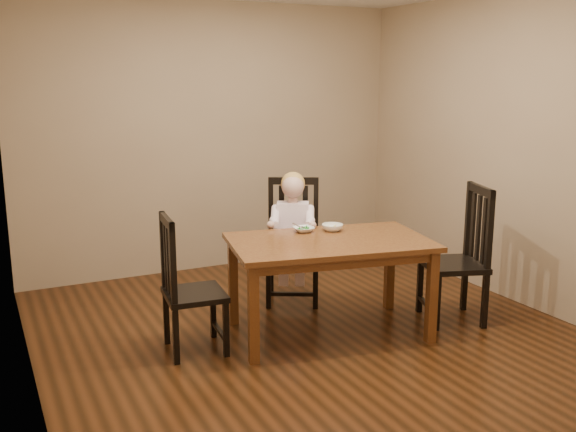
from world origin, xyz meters
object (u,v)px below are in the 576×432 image
chair_child (293,243)px  bowl_veg (332,228)px  toddler (293,226)px  chair_left (187,287)px  dining_table (329,251)px  chair_right (460,257)px  bowl_peas (304,229)px

chair_child → bowl_veg: 0.64m
toddler → chair_child: bearing=-90.0°
chair_left → dining_table: bearing=88.0°
dining_table → toddler: size_ratio=2.61×
chair_right → chair_left: bearing=99.3°
dining_table → chair_child: chair_child is taller
bowl_peas → bowl_veg: 0.24m
dining_table → bowl_veg: (0.16, 0.24, 0.11)m
toddler → bowl_veg: bearing=127.8°
bowl_peas → bowl_veg: (0.23, -0.07, 0.01)m
chair_left → bowl_veg: (1.25, 0.09, 0.29)m
chair_child → chair_right: (0.99, -1.05, 0.01)m
toddler → bowl_veg: toddler is taller
toddler → chair_right: bearing=163.8°
dining_table → chair_left: chair_left is taller
chair_child → bowl_veg: size_ratio=6.34×
dining_table → chair_left: 1.11m
dining_table → chair_child: (0.10, 0.82, -0.14)m
chair_right → bowl_veg: bearing=82.5°
chair_right → toddler: (-1.01, 1.00, 0.15)m
chair_left → bowl_peas: size_ratio=6.21×
chair_child → bowl_peas: (-0.16, -0.51, 0.25)m
bowl_peas → chair_left: bearing=-171.3°
dining_table → chair_left: (-1.08, 0.15, -0.18)m
chair_left → toddler: 1.33m
toddler → bowl_peas: toddler is taller
bowl_peas → chair_child: bearing=72.3°
chair_right → bowl_peas: bearing=84.3°
chair_child → dining_table: bearing=111.3°
chair_child → chair_right: size_ratio=0.98×
dining_table → bowl_veg: size_ratio=9.58×
chair_left → toddler: chair_left is taller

